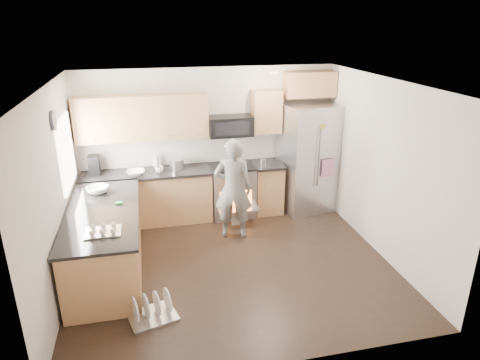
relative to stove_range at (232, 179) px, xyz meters
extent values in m
plane|color=black|center=(-0.35, -1.69, -0.68)|extent=(4.50, 4.50, 0.00)
cube|color=beige|center=(-0.35, 0.31, 0.62)|extent=(4.50, 0.04, 2.60)
cube|color=beige|center=(-0.35, -3.69, 0.62)|extent=(4.50, 0.04, 2.60)
cube|color=beige|center=(-2.60, -1.69, 0.62)|extent=(0.04, 4.00, 2.60)
cube|color=beige|center=(1.90, -1.69, 0.62)|extent=(0.04, 4.00, 2.60)
cube|color=white|center=(-0.35, -1.69, 1.92)|extent=(4.50, 4.00, 0.04)
cube|color=white|center=(-2.58, -0.69, 0.87)|extent=(0.04, 1.00, 1.00)
cylinder|color=beige|center=(0.55, -0.59, 1.91)|extent=(0.14, 0.14, 0.02)
cylinder|color=#474754|center=(-2.57, -1.24, 1.47)|extent=(0.03, 0.26, 0.26)
cube|color=#B27247|center=(-1.48, 0.01, -0.24)|extent=(2.15, 0.60, 0.87)
cube|color=black|center=(-1.48, 0.00, 0.23)|extent=(2.19, 0.64, 0.04)
cube|color=#B27247|center=(0.65, 0.01, -0.24)|extent=(0.50, 0.60, 0.87)
cube|color=black|center=(0.65, 0.00, 0.23)|extent=(0.54, 0.64, 0.04)
cube|color=#B27247|center=(-1.47, 0.14, 1.15)|extent=(2.16, 0.33, 0.74)
cube|color=#B27247|center=(0.65, 0.14, 1.15)|extent=(0.50, 0.33, 0.74)
cube|color=#B27247|center=(1.43, 0.14, 1.60)|extent=(0.90, 0.33, 0.44)
imported|color=white|center=(-1.65, -0.09, 0.29)|extent=(0.30, 0.30, 0.07)
imported|color=white|center=(-1.30, 0.21, 0.38)|extent=(0.10, 0.11, 0.27)
imported|color=white|center=(-1.26, -0.07, 0.30)|extent=(0.13, 0.13, 0.10)
cylinder|color=#B7B7BC|center=(-0.96, 0.07, 0.33)|extent=(0.24, 0.24, 0.17)
cube|color=black|center=(-2.31, 0.06, 0.41)|extent=(0.17, 0.21, 0.33)
cylinder|color=#B7B7BC|center=(0.57, -0.02, 0.29)|extent=(0.10, 0.10, 0.08)
cube|color=#B27247|center=(-2.10, -1.44, -0.24)|extent=(0.90, 2.30, 0.87)
cube|color=black|center=(-2.10, -1.44, 0.23)|extent=(0.96, 2.36, 0.04)
imported|color=silver|center=(-2.20, -0.78, 0.30)|extent=(0.33, 0.33, 0.10)
cube|color=green|center=(-1.88, -1.27, 0.26)|extent=(0.09, 0.07, 0.03)
cube|color=#B7B7BC|center=(-2.04, -2.11, 0.29)|extent=(0.42, 0.32, 0.09)
cube|color=#B7B7BC|center=(0.00, -0.01, -0.23)|extent=(0.76, 0.62, 0.90)
cube|color=black|center=(0.00, -0.01, 0.24)|extent=(0.76, 0.60, 0.03)
cube|color=orange|center=(0.00, -0.33, -0.28)|extent=(0.56, 0.02, 0.34)
cube|color=#B7B7BC|center=(0.00, -0.49, -0.36)|extent=(0.70, 0.34, 0.03)
cube|color=silver|center=(0.00, -0.54, -0.50)|extent=(0.24, 0.03, 0.28)
cube|color=black|center=(0.00, 0.11, 0.94)|extent=(0.76, 0.40, 0.34)
cube|color=#B7B7BC|center=(1.42, -0.06, 0.31)|extent=(1.08, 0.90, 1.97)
cylinder|color=#B7B7BC|center=(1.39, -0.44, 0.45)|extent=(0.03, 0.03, 1.07)
cylinder|color=#B7B7BC|center=(1.45, -0.44, 0.45)|extent=(0.03, 0.03, 1.07)
cube|color=pink|center=(1.63, -0.44, 0.23)|extent=(0.25, 0.05, 0.32)
cube|color=#86A2D7|center=(1.23, -0.44, 0.77)|extent=(0.19, 0.04, 0.24)
imported|color=gray|center=(-0.15, -0.84, 0.15)|extent=(0.68, 0.53, 1.65)
cube|color=#B7B7BC|center=(-1.53, -2.65, -0.66)|extent=(0.64, 0.56, 0.03)
cylinder|color=white|center=(-1.72, -2.70, -0.49)|extent=(0.10, 0.30, 0.31)
cylinder|color=white|center=(-1.59, -2.66, -0.49)|extent=(0.10, 0.30, 0.31)
cylinder|color=white|center=(-1.47, -2.63, -0.49)|extent=(0.10, 0.30, 0.31)
cylinder|color=white|center=(-1.34, -2.59, -0.49)|extent=(0.10, 0.30, 0.31)
camera|label=1|loc=(-1.44, -6.99, 2.70)|focal=32.00mm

